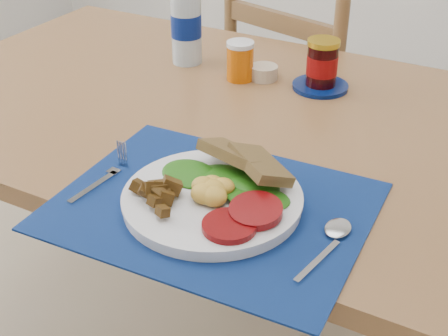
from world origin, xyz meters
name	(u,v)px	position (x,y,z in m)	size (l,w,h in m)	color
table	(208,138)	(0.00, 0.20, 0.67)	(1.40, 0.90, 0.75)	brown
chair_far	(304,64)	(-0.03, 0.84, 0.61)	(0.55, 0.54, 1.22)	brown
placemat	(212,206)	(0.20, -0.14, 0.75)	(0.50, 0.39, 0.00)	black
breakfast_plate	(208,195)	(0.20, -0.14, 0.77)	(0.29, 0.29, 0.07)	silver
fork	(106,177)	(0.00, -0.15, 0.76)	(0.03, 0.16, 0.00)	#B2B5BA
spoon	(331,239)	(0.41, -0.13, 0.76)	(0.04, 0.17, 0.00)	#B2B5BA
water_bottle	(186,18)	(-0.17, 0.39, 0.86)	(0.08, 0.08, 0.26)	#ADBFCC
juice_glass	(240,62)	(0.00, 0.36, 0.79)	(0.06, 0.06, 0.09)	#C85605
ramekin	(264,73)	(0.05, 0.39, 0.77)	(0.07, 0.07, 0.03)	#C6B191
jam_on_saucer	(322,67)	(0.19, 0.40, 0.80)	(0.13, 0.13, 0.12)	#051650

